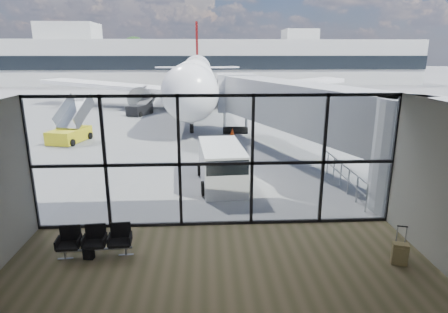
{
  "coord_description": "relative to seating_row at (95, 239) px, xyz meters",
  "views": [
    {
      "loc": [
        -0.36,
        -11.83,
        5.74
      ],
      "look_at": [
        0.43,
        3.0,
        1.61
      ],
      "focal_mm": 30.0,
      "sensor_mm": 36.0,
      "label": 1
    }
  ],
  "objects": [
    {
      "name": "jet_bridge",
      "position": [
        8.48,
        8.9,
        2.25
      ],
      "size": [
        8.0,
        16.5,
        4.33
      ],
      "color": "#939598",
      "rests_on": "ground"
    },
    {
      "name": "apron_railing",
      "position": [
        9.18,
        5.33,
        0.21
      ],
      "size": [
        0.06,
        5.46,
        1.11
      ],
      "color": "gray",
      "rests_on": "ground"
    },
    {
      "name": "suitcase",
      "position": [
        8.61,
        -0.98,
        -0.17
      ],
      "size": [
        0.47,
        0.39,
        1.13
      ],
      "rotation": [
        0.0,
        0.0,
        -0.31
      ],
      "color": "#958453",
      "rests_on": "ground"
    },
    {
      "name": "tree_3",
      "position": [
        -23.42,
        73.83,
        4.12
      ],
      "size": [
        4.95,
        4.95,
        7.12
      ],
      "color": "#382619",
      "rests_on": "ground"
    },
    {
      "name": "traffic_cone_a",
      "position": [
        5.06,
        13.8,
        -0.22
      ],
      "size": [
        0.43,
        0.43,
        0.61
      ],
      "color": "#DE580B",
      "rests_on": "ground"
    },
    {
      "name": "tree_5",
      "position": [
        -11.42,
        73.83,
        5.36
      ],
      "size": [
        6.27,
        6.27,
        9.03
      ],
      "color": "#382619",
      "rests_on": "ground"
    },
    {
      "name": "belt_loader",
      "position": [
        -2.86,
        25.9,
        0.05
      ],
      "size": [
        2.54,
        3.84,
        1.68
      ],
      "rotation": [
        0.0,
        0.0,
        -0.4
      ],
      "color": "black",
      "rests_on": "ground"
    },
    {
      "name": "seating_row",
      "position": [
        0.0,
        0.0,
        0.0
      ],
      "size": [
        2.09,
        0.72,
        0.93
      ],
      "rotation": [
        0.0,
        0.0,
        0.07
      ],
      "color": "gray",
      "rests_on": "ground"
    },
    {
      "name": "mobile_stairs",
      "position": [
        -5.72,
        14.86,
        0.07
      ],
      "size": [
        2.45,
        3.77,
        2.45
      ],
      "rotation": [
        0.0,
        0.0,
        -0.25
      ],
      "color": "gold",
      "rests_on": "ground"
    },
    {
      "name": "service_van",
      "position": [
        3.96,
        5.87,
        0.4
      ],
      "size": [
        2.23,
        4.21,
        1.78
      ],
      "rotation": [
        0.0,
        0.0,
        0.07
      ],
      "color": "silver",
      "rests_on": "ground"
    },
    {
      "name": "tree_2",
      "position": [
        -29.42,
        73.83,
        5.36
      ],
      "size": [
        6.27,
        6.27,
        9.03
      ],
      "color": "#382619",
      "rests_on": "ground"
    },
    {
      "name": "glass_curtain_wall",
      "position": [
        3.58,
        1.83,
        1.73
      ],
      "size": [
        12.1,
        0.12,
        4.5
      ],
      "color": "white",
      "rests_on": "ground"
    },
    {
      "name": "lounge_shell",
      "position": [
        3.58,
        -2.97,
        2.14
      ],
      "size": [
        12.02,
        8.01,
        4.51
      ],
      "color": "brown",
      "rests_on": "ground"
    },
    {
      "name": "ground",
      "position": [
        3.58,
        41.83,
        -0.51
      ],
      "size": [
        220.0,
        220.0,
        0.0
      ],
      "primitive_type": "plane",
      "color": "slate",
      "rests_on": "ground"
    },
    {
      "name": "backpack",
      "position": [
        -0.16,
        -0.22,
        -0.3
      ],
      "size": [
        0.32,
        0.3,
        0.43
      ],
      "rotation": [
        0.0,
        0.0,
        -0.19
      ],
      "color": "black",
      "rests_on": "ground"
    },
    {
      "name": "tree_4",
      "position": [
        -17.42,
        73.83,
        4.74
      ],
      "size": [
        5.61,
        5.61,
        8.07
      ],
      "color": "#382619",
      "rests_on": "ground"
    },
    {
      "name": "far_terminal",
      "position": [
        3.0,
        63.8,
        3.7
      ],
      "size": [
        80.0,
        12.2,
        11.0
      ],
      "color": "#B5B6B1",
      "rests_on": "ground"
    },
    {
      "name": "traffic_cone_c",
      "position": [
        5.19,
        15.98,
        -0.24
      ],
      "size": [
        0.41,
        0.41,
        0.58
      ],
      "color": "#FF490D",
      "rests_on": "ground"
    },
    {
      "name": "traffic_cone_b",
      "position": [
        5.01,
        13.23,
        -0.21
      ],
      "size": [
        0.45,
        0.45,
        0.65
      ],
      "color": "#E4590C",
      "rests_on": "ground"
    },
    {
      "name": "tree_1",
      "position": [
        -35.42,
        73.83,
        4.74
      ],
      "size": [
        5.61,
        5.61,
        8.07
      ],
      "color": "#382619",
      "rests_on": "ground"
    },
    {
      "name": "airliner",
      "position": [
        2.28,
        32.26,
        2.57
      ],
      "size": [
        33.99,
        39.28,
        10.13
      ],
      "rotation": [
        0.0,
        0.0,
        0.0
      ],
      "color": "white",
      "rests_on": "ground"
    }
  ]
}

